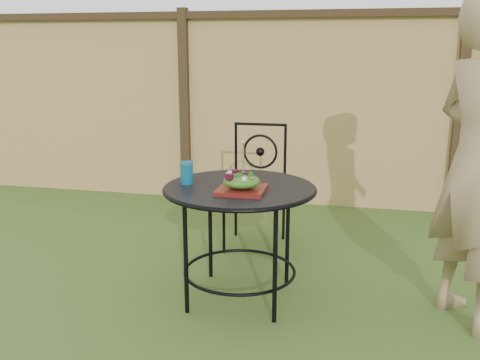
{
  "coord_description": "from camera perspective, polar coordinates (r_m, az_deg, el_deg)",
  "views": [
    {
      "loc": [
        0.42,
        -2.99,
        1.54
      ],
      "look_at": [
        -0.27,
        0.08,
        0.75
      ],
      "focal_mm": 40.0,
      "sensor_mm": 36.0,
      "label": 1
    }
  ],
  "objects": [
    {
      "name": "fork",
      "position": [
        3.03,
        0.36,
        2.26
      ],
      "size": [
        0.01,
        0.01,
        0.18
      ],
      "primitive_type": "cylinder",
      "color": "silver",
      "rests_on": "salad"
    },
    {
      "name": "patio_chair",
      "position": [
        4.18,
        1.77,
        -0.27
      ],
      "size": [
        0.46,
        0.46,
        0.95
      ],
      "color": "black",
      "rests_on": "ground"
    },
    {
      "name": "salad",
      "position": [
        3.06,
        0.17,
        -0.11
      ],
      "size": [
        0.21,
        0.21,
        0.08
      ],
      "primitive_type": "ellipsoid",
      "color": "#235614",
      "rests_on": "salad_plate"
    },
    {
      "name": "fence",
      "position": [
        5.23,
        8.01,
        7.47
      ],
      "size": [
        8.0,
        0.12,
        1.9
      ],
      "color": "#E4BD70",
      "rests_on": "ground"
    },
    {
      "name": "drinking_glass",
      "position": [
        3.26,
        -5.7,
        0.8
      ],
      "size": [
        0.08,
        0.08,
        0.14
      ],
      "primitive_type": "cylinder",
      "color": "#0B5D7F",
      "rests_on": "patio_table"
    },
    {
      "name": "patio_table",
      "position": [
        3.24,
        -0.04,
        -3.05
      ],
      "size": [
        0.92,
        0.92,
        0.72
      ],
      "color": "black",
      "rests_on": "ground"
    },
    {
      "name": "ground",
      "position": [
        3.39,
        4.26,
        -12.97
      ],
      "size": [
        60.0,
        60.0,
        0.0
      ],
      "primitive_type": "plane",
      "color": "#2D4917",
      "rests_on": "ground"
    },
    {
      "name": "salad_plate",
      "position": [
        3.07,
        0.17,
        -1.05
      ],
      "size": [
        0.27,
        0.27,
        0.02
      ],
      "primitive_type": "cube",
      "color": "#470A11",
      "rests_on": "patio_table"
    }
  ]
}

